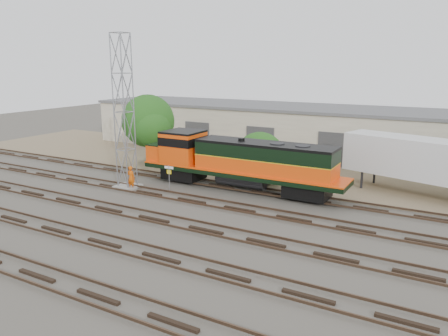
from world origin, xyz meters
The scene contains 11 objects.
ground centered at (0.00, 0.00, 0.00)m, with size 140.00×140.00×0.00m, color #47423A.
dirt_strip centered at (0.00, 15.00, 0.01)m, with size 80.00×16.00×0.02m, color #726047.
tracks centered at (0.00, -3.00, 0.08)m, with size 80.00×20.40×0.28m.
warehouse centered at (0.04, 22.98, 2.65)m, with size 58.40×10.40×5.30m.
locomotive centered at (-2.48, 6.00, 2.38)m, with size 17.28×3.03×4.15m.
signal_tower centered at (-10.69, 2.09, 5.99)m, with size 1.81×1.81×12.28m.
sign_post centered at (-7.19, 3.11, 1.42)m, with size 0.83×0.06×2.03m.
worker centered at (-10.05, 1.81, 0.98)m, with size 0.71×0.47×1.96m, color #D0520B.
semi_trailer centered at (12.24, 10.76, 2.81)m, with size 14.78×6.68×4.47m.
tree_west centered at (-14.77, 10.21, 4.18)m, with size 5.61×5.34×6.99m.
tree_mid centered at (-2.10, 9.69, 1.86)m, with size 4.70×4.47×4.47m.
Camera 1 is at (13.19, -24.33, 9.98)m, focal length 35.00 mm.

